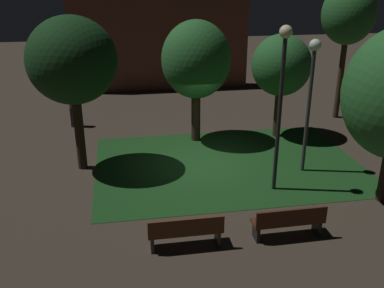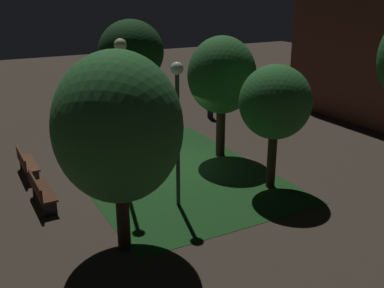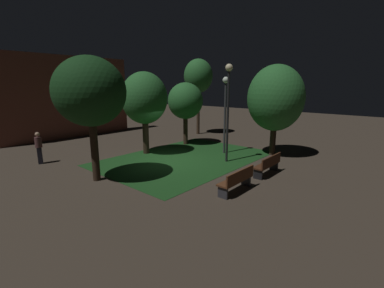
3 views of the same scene
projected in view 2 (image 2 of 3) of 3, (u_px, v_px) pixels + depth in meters
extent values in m
plane|color=#3D3328|center=(163.00, 164.00, 16.81)|extent=(60.00, 60.00, 0.00)
cube|color=#194219|center=(172.00, 173.00, 16.03)|extent=(8.98, 6.25, 0.01)
cube|color=#512D19|center=(28.00, 163.00, 15.67)|extent=(1.80, 0.48, 0.06)
cube|color=#512D19|center=(21.00, 158.00, 15.50)|extent=(1.80, 0.06, 0.40)
cube|color=#2D2D33|center=(25.00, 162.00, 16.41)|extent=(0.08, 0.38, 0.42)
cube|color=#2D2D33|center=(33.00, 178.00, 15.09)|extent=(0.08, 0.38, 0.42)
cube|color=#422314|center=(43.00, 191.00, 13.53)|extent=(1.81, 0.50, 0.06)
cube|color=#422314|center=(35.00, 185.00, 13.36)|extent=(1.80, 0.08, 0.40)
cube|color=black|center=(39.00, 188.00, 14.27)|extent=(0.08, 0.38, 0.42)
cube|color=black|center=(50.00, 209.00, 12.95)|extent=(0.08, 0.38, 0.42)
cylinder|color=#2D2116|center=(122.00, 206.00, 11.05)|extent=(0.33, 0.33, 2.34)
ellipsoid|color=#28662D|center=(118.00, 128.00, 10.39)|extent=(3.03, 3.03, 3.58)
cylinder|color=#2D2116|center=(133.00, 102.00, 19.87)|extent=(0.31, 0.31, 2.87)
ellipsoid|color=#143816|center=(131.00, 52.00, 19.15)|extent=(2.78, 2.78, 2.73)
cylinder|color=#38281C|center=(272.00, 155.00, 14.57)|extent=(0.30, 0.30, 2.24)
ellipsoid|color=#28662D|center=(275.00, 102.00, 13.99)|extent=(2.26, 2.26, 2.34)
cylinder|color=#2D2116|center=(221.00, 125.00, 17.29)|extent=(0.35, 0.35, 2.46)
ellipsoid|color=#28662D|center=(222.00, 75.00, 16.66)|extent=(2.56, 2.56, 2.87)
cylinder|color=black|center=(124.00, 126.00, 13.60)|extent=(0.12, 0.12, 4.54)
sphere|color=#F4E5B2|center=(120.00, 45.00, 12.80)|extent=(0.36, 0.36, 0.36)
cylinder|color=#333338|center=(178.00, 142.00, 13.03)|extent=(0.12, 0.12, 3.99)
sphere|color=white|center=(177.00, 68.00, 12.32)|extent=(0.36, 0.36, 0.36)
cube|color=black|center=(210.00, 110.00, 22.66)|extent=(0.29, 0.34, 0.84)
cylinder|color=#4C2D2D|center=(211.00, 96.00, 22.43)|extent=(0.32, 0.32, 0.52)
sphere|color=tan|center=(211.00, 88.00, 22.30)|extent=(0.22, 0.22, 0.22)
cube|color=brown|center=(367.00, 62.00, 20.85)|extent=(9.67, 0.80, 5.94)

